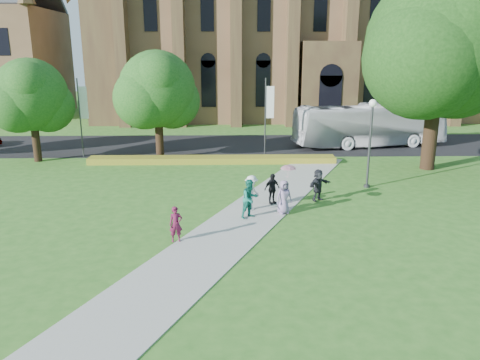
{
  "coord_description": "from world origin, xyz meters",
  "views": [
    {
      "loc": [
        -0.74,
        -20.31,
        7.8
      ],
      "look_at": [
        -0.22,
        2.44,
        1.6
      ],
      "focal_mm": 35.0,
      "sensor_mm": 36.0,
      "label": 1
    }
  ],
  "objects_px": {
    "pedestrian_0": "(176,224)",
    "large_tree": "(440,44)",
    "streetlamp": "(371,133)",
    "tour_coach": "(369,125)"
  },
  "relations": [
    {
      "from": "pedestrian_0",
      "to": "large_tree",
      "type": "bearing_deg",
      "value": 23.54
    },
    {
      "from": "streetlamp",
      "to": "pedestrian_0",
      "type": "xyz_separation_m",
      "value": [
        -10.53,
        -8.2,
        -2.49
      ]
    },
    {
      "from": "streetlamp",
      "to": "large_tree",
      "type": "relative_size",
      "value": 0.4
    },
    {
      "from": "large_tree",
      "to": "pedestrian_0",
      "type": "height_order",
      "value": "large_tree"
    },
    {
      "from": "streetlamp",
      "to": "pedestrian_0",
      "type": "relative_size",
      "value": 3.41
    },
    {
      "from": "streetlamp",
      "to": "tour_coach",
      "type": "xyz_separation_m",
      "value": [
        3.72,
        12.65,
        -1.46
      ]
    },
    {
      "from": "large_tree",
      "to": "pedestrian_0",
      "type": "bearing_deg",
      "value": -141.6
    },
    {
      "from": "large_tree",
      "to": "pedestrian_0",
      "type": "relative_size",
      "value": 8.58
    },
    {
      "from": "tour_coach",
      "to": "pedestrian_0",
      "type": "height_order",
      "value": "tour_coach"
    },
    {
      "from": "large_tree",
      "to": "tour_coach",
      "type": "xyz_separation_m",
      "value": [
        -1.78,
        8.15,
        -6.53
      ]
    }
  ]
}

